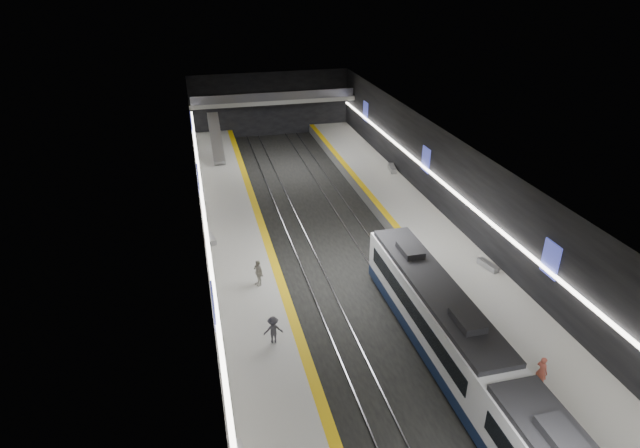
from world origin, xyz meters
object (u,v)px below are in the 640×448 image
object	(u,v)px
train	(502,403)
bench_right_far	(392,168)
escalator	(216,138)
passenger_left_b	(273,330)
bench_right_near	(488,265)
passenger_right_a	(542,372)
passenger_left_a	(258,273)
bench_left_far	(211,238)

from	to	relation	value
train	bench_right_far	world-z (taller)	train
escalator	bench_right_far	bearing A→B (deg)	-28.74
passenger_left_b	train	bearing A→B (deg)	140.55
bench_right_near	passenger_right_a	distance (m)	11.52
train	passenger_left_b	xyz separation A→B (m)	(-9.29, 8.32, -0.36)
escalator	passenger_right_a	xyz separation A→B (m)	(13.32, -39.91, -1.03)
passenger_left_a	train	bearing A→B (deg)	10.62
passenger_right_a	passenger_left_b	xyz separation A→B (m)	(-12.60, 6.63, -0.03)
train	passenger_left_a	distance (m)	17.17
train	bench_right_near	size ratio (longest dim) A/B	17.26
train	bench_right_near	distance (m)	14.38
passenger_left_a	passenger_left_b	bearing A→B (deg)	-22.26
bench_right_near	bench_right_far	xyz separation A→B (m)	(0.32, 19.59, 0.04)
bench_left_far	bench_right_far	distance (m)	21.87
train	escalator	bearing A→B (deg)	103.52
passenger_right_a	train	bearing A→B (deg)	100.83
train	passenger_left_b	bearing A→B (deg)	138.13
escalator	bench_right_far	world-z (taller)	escalator
passenger_left_a	passenger_left_b	size ratio (longest dim) A/B	1.11
train	bench_right_far	distance (m)	33.04
bench_left_far	passenger_right_a	bearing A→B (deg)	-63.83
train	passenger_left_b	distance (m)	12.48
bench_right_far	passenger_left_b	world-z (taller)	passenger_left_b
train	passenger_right_a	size ratio (longest dim) A/B	17.27
bench_left_far	bench_right_near	distance (m)	20.63
passenger_right_a	passenger_left_b	size ratio (longest dim) A/B	1.03
bench_right_near	bench_right_far	bearing A→B (deg)	75.41
escalator	bench_right_near	bearing A→B (deg)	-60.01
passenger_left_b	bench_left_far	bearing A→B (deg)	-75.90
escalator	bench_left_far	distance (m)	20.32
escalator	bench_left_far	size ratio (longest dim) A/B	4.54
bench_right_near	passenger_left_b	world-z (taller)	passenger_left_b
train	bench_right_near	bearing A→B (deg)	62.24
train	bench_right_far	xyz separation A→B (m)	(7.00, 32.28, -0.95)
escalator	passenger_left_a	world-z (taller)	escalator
passenger_right_a	passenger_left_a	size ratio (longest dim) A/B	0.93
train	escalator	world-z (taller)	escalator
escalator	passenger_right_a	world-z (taller)	escalator
passenger_right_a	bench_left_far	bearing A→B (deg)	21.61
bench_right_near	passenger_left_a	xyz separation A→B (m)	(-15.95, 1.76, 0.72)
bench_right_near	passenger_left_b	bearing A→B (deg)	-178.36
train	bench_left_far	size ratio (longest dim) A/B	17.06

